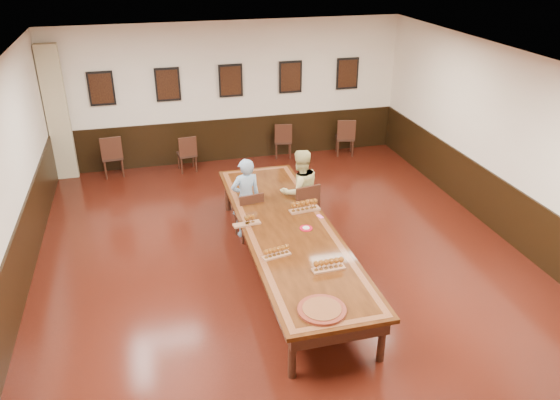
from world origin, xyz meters
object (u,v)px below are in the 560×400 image
object	(u,v)px
chair_man	(248,214)
spare_chair_b	(187,153)
spare_chair_c	(283,139)
spare_chair_d	(345,136)
person_woman	(300,191)
conference_table	(288,236)
carved_platter	(322,310)
person_man	(246,198)
spare_chair_a	(112,155)
chair_woman	(302,207)

from	to	relation	value
chair_man	spare_chair_b	xyz separation A→B (m)	(-0.74, 3.36, -0.03)
spare_chair_c	spare_chair_d	size ratio (longest dim) A/B	0.95
person_woman	conference_table	bearing A→B (deg)	55.12
conference_table	carved_platter	world-z (taller)	carved_platter
spare_chair_d	person_man	distance (m)	4.56
spare_chair_a	spare_chair_d	size ratio (longest dim) A/B	1.04
carved_platter	spare_chair_a	bearing A→B (deg)	111.05
chair_woman	spare_chair_b	xyz separation A→B (m)	(-1.71, 3.39, -0.06)
spare_chair_b	person_woman	xyz separation A→B (m)	(1.69, -3.29, 0.34)
spare_chair_b	spare_chair_c	world-z (taller)	spare_chair_c
chair_man	spare_chair_d	world-z (taller)	spare_chair_d
spare_chair_a	spare_chair_b	size ratio (longest dim) A/B	1.12
spare_chair_b	spare_chair_d	xyz separation A→B (m)	(3.83, 0.07, 0.03)
spare_chair_c	person_man	xyz separation A→B (m)	(-1.61, -3.56, 0.29)
spare_chair_c	chair_man	bearing A→B (deg)	77.80
spare_chair_c	person_woman	size ratio (longest dim) A/B	0.57
chair_man	carved_platter	xyz separation A→B (m)	(0.25, -3.28, 0.32)
person_woman	carved_platter	distance (m)	3.42
person_man	conference_table	xyz separation A→B (m)	(0.42, -1.27, -0.12)
spare_chair_b	person_man	distance (m)	3.35
spare_chair_b	carved_platter	xyz separation A→B (m)	(0.98, -6.64, 0.35)
chair_man	person_woman	bearing A→B (deg)	175.06
chair_woman	spare_chair_b	world-z (taller)	chair_woman
spare_chair_d	carved_platter	size ratio (longest dim) A/B	1.26
chair_man	spare_chair_a	distance (m)	4.21
spare_chair_a	person_man	bearing A→B (deg)	119.18
chair_woman	conference_table	bearing A→B (deg)	52.43
spare_chair_c	carved_platter	bearing A→B (deg)	90.39
chair_woman	spare_chair_b	size ratio (longest dim) A/B	1.15
chair_woman	conference_table	size ratio (longest dim) A/B	0.20
spare_chair_a	person_man	world-z (taller)	person_man
conference_table	spare_chair_b	bearing A→B (deg)	104.11
spare_chair_a	person_woman	xyz separation A→B (m)	(3.31, -3.43, 0.29)
spare_chair_d	conference_table	bearing A→B (deg)	73.87
spare_chair_a	carved_platter	size ratio (longest dim) A/B	1.31
person_woman	conference_table	distance (m)	1.36
spare_chair_c	person_woman	distance (m)	3.66
spare_chair_d	conference_table	xyz separation A→B (m)	(-2.69, -4.60, 0.15)
spare_chair_d	person_woman	size ratio (longest dim) A/B	0.60
carved_platter	spare_chair_d	bearing A→B (deg)	67.04
carved_platter	person_woman	bearing A→B (deg)	78.07
spare_chair_d	spare_chair_c	bearing A→B (deg)	5.66
chair_man	chair_woman	bearing A→B (deg)	168.96
spare_chair_c	person_man	bearing A→B (deg)	77.04
spare_chair_a	spare_chair_b	distance (m)	1.63
spare_chair_a	person_man	xyz separation A→B (m)	(2.34, -3.40, 0.25)
spare_chair_a	person_man	distance (m)	4.13
spare_chair_d	spare_chair_a	bearing A→B (deg)	13.54
chair_man	person_man	xyz separation A→B (m)	(-0.01, 0.10, 0.27)
spare_chair_a	carved_platter	xyz separation A→B (m)	(2.61, -6.78, 0.29)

